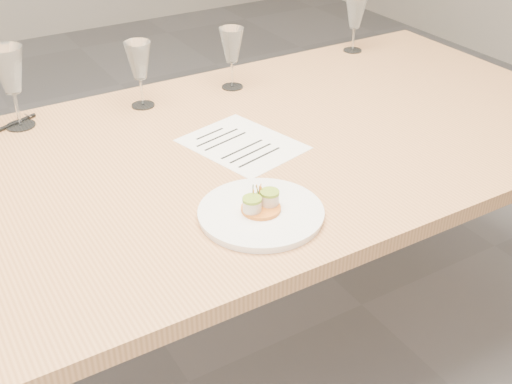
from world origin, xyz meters
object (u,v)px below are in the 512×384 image
wine_glass_1 (9,72)px  dining_table (173,189)px  wine_glass_2 (139,62)px  wine_glass_3 (232,47)px  recipe_sheet (242,144)px  ballpoint_pen (12,125)px  dinner_plate (261,212)px  wine_glass_4 (355,14)px

wine_glass_1 → dining_table: bearing=-57.4°
wine_glass_2 → wine_glass_3: 0.29m
recipe_sheet → ballpoint_pen: size_ratio=2.29×
wine_glass_3 → dining_table: bearing=-136.3°
dinner_plate → ballpoint_pen: size_ratio=1.85×
recipe_sheet → wine_glass_1: (-0.46, 0.40, 0.15)m
wine_glass_1 → wine_glass_2: bearing=-7.7°
dinner_plate → ballpoint_pen: (-0.35, 0.71, -0.01)m
dinner_plate → wine_glass_2: size_ratio=1.42×
wine_glass_1 → wine_glass_2: (0.33, -0.05, -0.02)m
recipe_sheet → wine_glass_4: wine_glass_4 is taller
ballpoint_pen → wine_glass_3: 0.65m
wine_glass_2 → wine_glass_4: (0.80, 0.06, -0.00)m
wine_glass_2 → dinner_plate: bearing=-90.5°
dinner_plate → wine_glass_3: bearing=65.7°
dining_table → wine_glass_2: 0.42m
dining_table → recipe_sheet: recipe_sheet is taller
dining_table → ballpoint_pen: 0.50m
wine_glass_2 → ballpoint_pen: bearing=171.0°
dining_table → dinner_plate: dinner_plate is taller
wine_glass_2 → wine_glass_1: bearing=172.3°
dining_table → wine_glass_1: (-0.26, 0.40, 0.22)m
dining_table → wine_glass_4: size_ratio=13.04×
ballpoint_pen → wine_glass_3: size_ratio=0.79×
dinner_plate → wine_glass_1: 0.79m
dinner_plate → wine_glass_2: wine_glass_2 is taller
wine_glass_2 → wine_glass_3: bearing=-2.5°
ballpoint_pen → wine_glass_3: (0.64, -0.07, 0.12)m
ballpoint_pen → recipe_sheet: bearing=-64.9°
ballpoint_pen → wine_glass_2: size_ratio=0.77×
wine_glass_1 → wine_glass_3: bearing=-5.3°
recipe_sheet → wine_glass_1: bearing=124.7°
wine_glass_1 → ballpoint_pen: bearing=152.7°
wine_glass_3 → wine_glass_4: size_ratio=1.00×
dinner_plate → wine_glass_2: bearing=89.5°
wine_glass_1 → wine_glass_3: 0.62m
recipe_sheet → wine_glass_4: bearing=16.9°
wine_glass_1 → recipe_sheet: bearing=-41.0°
recipe_sheet → wine_glass_2: wine_glass_2 is taller
dinner_plate → wine_glass_2: (0.01, 0.66, 0.12)m
dinner_plate → wine_glass_4: (0.81, 0.72, 0.12)m
dining_table → wine_glass_2: wine_glass_2 is taller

